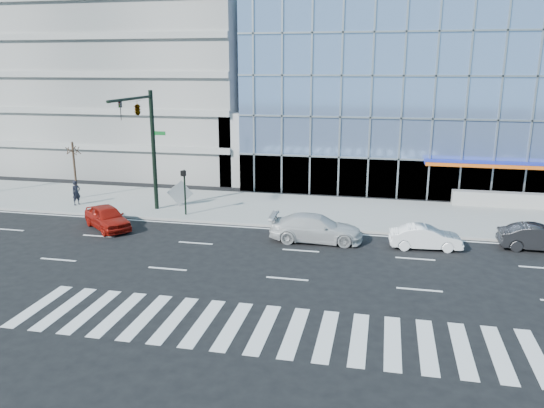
{
  "coord_description": "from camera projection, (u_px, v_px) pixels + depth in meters",
  "views": [
    {
      "loc": [
        4.16,
        -26.78,
        9.68
      ],
      "look_at": [
        -2.24,
        3.0,
        1.72
      ],
      "focal_mm": 35.0,
      "sensor_mm": 36.0,
      "label": 1
    }
  ],
  "objects": [
    {
      "name": "ground",
      "position": [
        301.0,
        251.0,
        28.63
      ],
      "size": [
        160.0,
        160.0,
        0.0
      ],
      "primitive_type": "plane",
      "color": "black",
      "rests_on": "ground"
    },
    {
      "name": "sidewalk",
      "position": [
        319.0,
        211.0,
        36.18
      ],
      "size": [
        120.0,
        8.0,
        0.15
      ],
      "primitive_type": "cube",
      "color": "gray",
      "rests_on": "ground"
    },
    {
      "name": "theatre_building",
      "position": [
        498.0,
        90.0,
        48.48
      ],
      "size": [
        42.0,
        26.0,
        15.0
      ],
      "primitive_type": "cube",
      "color": "#7C9BD0",
      "rests_on": "ground"
    },
    {
      "name": "parking_garage",
      "position": [
        151.0,
        63.0,
        54.75
      ],
      "size": [
        24.0,
        24.0,
        20.0
      ],
      "primitive_type": "cube",
      "color": "gray",
      "rests_on": "ground"
    },
    {
      "name": "ramp_block",
      "position": [
        266.0,
        145.0,
        46.12
      ],
      "size": [
        6.0,
        8.0,
        6.0
      ],
      "primitive_type": "cube",
      "color": "gray",
      "rests_on": "ground"
    },
    {
      "name": "traffic_signal",
      "position": [
        142.0,
        123.0,
        33.62
      ],
      "size": [
        1.14,
        5.74,
        8.0
      ],
      "color": "black",
      "rests_on": "sidewalk"
    },
    {
      "name": "ped_signal_post",
      "position": [
        184.0,
        185.0,
        34.49
      ],
      "size": [
        0.3,
        0.33,
        3.0
      ],
      "color": "black",
      "rests_on": "sidewalk"
    },
    {
      "name": "street_tree_near",
      "position": [
        73.0,
        150.0,
        38.42
      ],
      "size": [
        1.1,
        1.1,
        4.23
      ],
      "color": "#332319",
      "rests_on": "sidewalk"
    },
    {
      "name": "white_suv",
      "position": [
        316.0,
        228.0,
        30.02
      ],
      "size": [
        5.33,
        2.32,
        1.53
      ],
      "primitive_type": "imported",
      "rotation": [
        0.0,
        0.0,
        1.6
      ],
      "color": "silver",
      "rests_on": "ground"
    },
    {
      "name": "white_sedan",
      "position": [
        425.0,
        237.0,
        28.84
      ],
      "size": [
        3.95,
        1.65,
        1.27
      ],
      "primitive_type": "imported",
      "rotation": [
        0.0,
        0.0,
        1.65
      ],
      "color": "white",
      "rests_on": "ground"
    },
    {
      "name": "dark_sedan",
      "position": [
        539.0,
        238.0,
        28.6
      ],
      "size": [
        4.17,
        1.49,
        1.37
      ],
      "primitive_type": "imported",
      "rotation": [
        0.0,
        0.0,
        1.58
      ],
      "color": "black",
      "rests_on": "ground"
    },
    {
      "name": "red_sedan",
      "position": [
        107.0,
        217.0,
        32.32
      ],
      "size": [
        4.32,
        4.04,
        1.44
      ],
      "primitive_type": "imported",
      "rotation": [
        0.0,
        0.0,
        0.87
      ],
      "color": "#9F140C",
      "rests_on": "ground"
    },
    {
      "name": "pedestrian",
      "position": [
        76.0,
        193.0,
        37.28
      ],
      "size": [
        0.64,
        0.75,
        1.74
      ],
      "primitive_type": "imported",
      "rotation": [
        0.0,
        0.0,
        1.16
      ],
      "color": "black",
      "rests_on": "sidewalk"
    },
    {
      "name": "tilted_panel",
      "position": [
        180.0,
        193.0,
        37.0
      ],
      "size": [
        1.61,
        0.96,
        1.82
      ],
      "primitive_type": "cube",
      "rotation": [
        0.0,
        0.91,
        0.52
      ],
      "color": "#9C9C9C",
      "rests_on": "sidewalk"
    }
  ]
}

